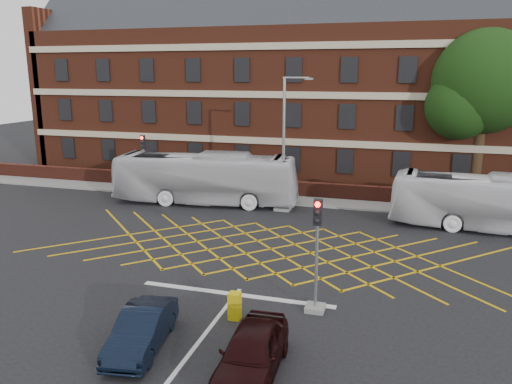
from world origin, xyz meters
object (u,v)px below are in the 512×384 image
(car_navy, at_px, (142,329))
(traffic_light_near, at_px, (316,266))
(bus_left, at_px, (205,178))
(utility_cabinet, at_px, (235,306))
(car_maroon, at_px, (252,352))
(direction_signs, at_px, (124,172))
(bus_right, at_px, (496,203))
(street_lamp, at_px, (284,167))
(traffic_light_far, at_px, (144,170))
(deciduous_tree, at_px, (483,89))

(car_navy, height_order, traffic_light_near, traffic_light_near)
(bus_left, distance_m, traffic_light_near, 16.66)
(bus_left, relative_size, utility_cabinet, 12.28)
(car_maroon, height_order, utility_cabinet, car_maroon)
(direction_signs, bearing_deg, bus_right, -6.63)
(bus_left, distance_m, car_navy, 18.26)
(car_navy, bearing_deg, street_lamp, 78.88)
(bus_left, height_order, utility_cabinet, bus_left)
(car_navy, xyz_separation_m, utility_cabinet, (2.23, 2.65, -0.13))
(traffic_light_near, height_order, street_lamp, street_lamp)
(car_maroon, relative_size, traffic_light_far, 0.98)
(bus_right, bearing_deg, direction_signs, 87.26)
(bus_right, relative_size, utility_cabinet, 11.29)
(car_navy, distance_m, direction_signs, 22.97)
(street_lamp, distance_m, direction_signs, 13.01)
(car_maroon, relative_size, street_lamp, 0.50)
(direction_signs, distance_m, utility_cabinet, 22.17)
(traffic_light_near, distance_m, utility_cabinet, 3.28)
(car_navy, relative_size, deciduous_tree, 0.33)
(traffic_light_far, xyz_separation_m, utility_cabinet, (12.33, -16.02, -1.26))
(deciduous_tree, relative_size, traffic_light_far, 2.69)
(car_navy, xyz_separation_m, direction_signs, (-12.20, 19.45, 0.74))
(traffic_light_far, relative_size, utility_cabinet, 4.26)
(bus_right, relative_size, direction_signs, 5.14)
(car_navy, distance_m, car_maroon, 3.83)
(traffic_light_near, height_order, traffic_light_far, same)
(bus_left, bearing_deg, traffic_light_far, 71.94)
(deciduous_tree, height_order, street_lamp, deciduous_tree)
(bus_left, relative_size, deciduous_tree, 1.07)
(car_navy, distance_m, traffic_light_near, 6.48)
(deciduous_tree, height_order, direction_signs, deciduous_tree)
(traffic_light_far, distance_m, utility_cabinet, 20.26)
(traffic_light_far, bearing_deg, car_navy, -61.60)
(deciduous_tree, distance_m, utility_cabinet, 25.01)
(car_navy, xyz_separation_m, deciduous_tree, (12.56, 24.32, 6.88))
(deciduous_tree, xyz_separation_m, traffic_light_near, (-7.67, -20.22, -5.75))
(traffic_light_near, bearing_deg, street_lamp, 108.12)
(bus_right, distance_m, traffic_light_near, 14.76)
(bus_right, bearing_deg, car_maroon, 155.89)
(bus_left, distance_m, direction_signs, 7.54)
(utility_cabinet, bearing_deg, traffic_light_near, 28.52)
(traffic_light_near, distance_m, traffic_light_far, 20.91)
(deciduous_tree, relative_size, traffic_light_near, 2.69)
(car_maroon, relative_size, direction_signs, 1.90)
(car_maroon, bearing_deg, bus_left, 113.36)
(car_maroon, xyz_separation_m, street_lamp, (-3.25, 17.74, 2.12))
(bus_left, bearing_deg, car_maroon, -159.96)
(bus_left, distance_m, utility_cabinet, 16.58)
(car_navy, distance_m, street_lamp, 17.49)
(car_navy, relative_size, traffic_light_near, 0.90)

